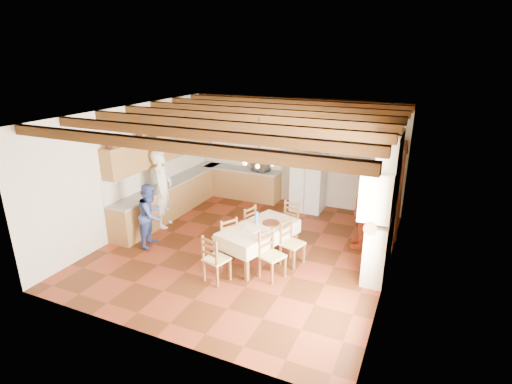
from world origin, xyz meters
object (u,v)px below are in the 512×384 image
Objects in this scene: chair_left_far at (244,225)px; chair_right_far at (292,243)px; refrigerator at (309,180)px; person_man at (162,189)px; hutch at (391,189)px; chair_right_near at (272,255)px; chair_end_near at (217,258)px; person_woman_blue at (151,215)px; chair_end_far at (287,223)px; chair_left_near at (225,237)px; dining_table at (259,230)px; person_woman_red at (362,211)px; microwave at (261,166)px.

chair_right_far is at bearing 86.88° from chair_left_far.
person_man is (-2.96, -2.53, 0.13)m from refrigerator.
chair_right_near is at bearing -123.85° from hutch.
chair_end_near is 0.66× the size of person_woman_blue.
person_woman_blue is (-2.74, -1.35, 0.25)m from chair_end_far.
person_man is at bearing -81.21° from chair_left_near.
person_man is at bearing -78.41° from chair_left_far.
chair_right_far is 3.23m from person_woman_blue.
person_woman_blue is (-3.18, -0.45, 0.25)m from chair_right_far.
chair_left_near is 1.00× the size of chair_right_near.
refrigerator reaches higher than dining_table.
chair_end_far is at bearing 134.26° from chair_left_far.
chair_end_near is 2.18m from chair_end_far.
chair_right_far is 1.00× the size of chair_end_near.
chair_left_far is 0.66× the size of person_woman_blue.
chair_left_far is 1.00× the size of chair_right_far.
chair_right_near is 1.00× the size of chair_end_near.
hutch is 1.10× the size of person_man.
person_woman_blue reaches higher than dining_table.
chair_end_near is at bearing 48.32° from chair_left_near.
refrigerator is 0.98× the size of person_woman_red.
microwave is (-1.67, 2.31, 0.56)m from chair_end_far.
chair_right_near is 0.56× the size of person_woman_red.
hutch is at bearing 164.03° from chair_left_near.
person_woman_red is (2.51, 1.71, 0.38)m from chair_left_near.
hutch is 2.24× the size of chair_left_far.
refrigerator is 4.35m from person_woman_blue.
refrigerator is 1.77× the size of chair_left_near.
person_woman_red is at bearing -10.45° from chair_right_near.
chair_left_near is at bearing -56.29° from person_woman_red.
chair_left_near is 0.75m from chair_left_far.
person_man is (-2.88, 0.64, 0.30)m from dining_table.
chair_end_near is 2.22m from person_woman_blue.
hutch reaches higher than microwave.
refrigerator is at bearing 109.79° from chair_end_far.
hutch is 2.24× the size of chair_end_far.
person_woman_blue is 0.84× the size of person_woman_red.
person_man is at bearing 8.37° from person_woman_blue.
hutch reaches higher than person_woman_red.
chair_left_near is 1.00× the size of chair_right_far.
chair_right_near and chair_end_far have the same top height.
chair_left_far and chair_right_far have the same top height.
chair_end_near is at bearing -41.61° from person_woman_red.
chair_end_far is (0.17, -2.16, -0.37)m from refrigerator.
person_woman_red is (2.23, 2.56, 0.38)m from chair_end_near.
chair_right_far is 0.49× the size of person_man.
dining_table is 0.81m from chair_left_far.
dining_table is 1.33× the size of person_woman_blue.
microwave reaches higher than chair_right_far.
chair_end_far is 1.93× the size of microwave.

